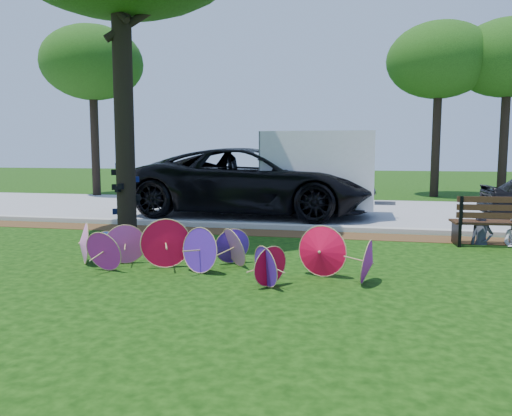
# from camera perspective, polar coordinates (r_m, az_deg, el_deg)

# --- Properties ---
(ground) EXTENTS (90.00, 90.00, 0.00)m
(ground) POSITION_cam_1_polar(r_m,az_deg,el_deg) (7.87, -6.75, -8.07)
(ground) COLOR black
(ground) RESTS_ON ground
(mulch_strip) EXTENTS (90.00, 1.00, 0.01)m
(mulch_strip) POSITION_cam_1_polar(r_m,az_deg,el_deg) (12.12, 0.22, -2.83)
(mulch_strip) COLOR #472D16
(mulch_strip) RESTS_ON ground
(curb) EXTENTS (90.00, 0.30, 0.12)m
(curb) POSITION_cam_1_polar(r_m,az_deg,el_deg) (12.79, 0.88, -2.09)
(curb) COLOR #B7B5AD
(curb) RESTS_ON ground
(street) EXTENTS (90.00, 8.00, 0.01)m
(street) POSITION_cam_1_polar(r_m,az_deg,el_deg) (16.85, 3.69, -0.20)
(street) COLOR gray
(street) RESTS_ON ground
(parasol_pile) EXTENTS (5.36, 1.89, 0.86)m
(parasol_pile) POSITION_cam_1_polar(r_m,az_deg,el_deg) (8.28, -6.13, -4.74)
(parasol_pile) COLOR pink
(parasol_pile) RESTS_ON ground
(black_van) EXTENTS (7.54, 3.66, 2.07)m
(black_van) POSITION_cam_1_polar(r_m,az_deg,el_deg) (15.40, -0.35, 3.02)
(black_van) COLOR black
(black_van) RESTS_ON ground
(cargo_trailer) EXTENTS (3.22, 2.06, 2.84)m
(cargo_trailer) POSITION_cam_1_polar(r_m,az_deg,el_deg) (15.11, 7.20, 4.37)
(cargo_trailer) COLOR silver
(cargo_trailer) RESTS_ON ground
(park_bench) EXTENTS (2.05, 0.89, 1.04)m
(park_bench) POSITION_cam_1_polar(r_m,az_deg,el_deg) (11.62, 26.20, -1.34)
(park_bench) COLOR black
(park_bench) RESTS_ON ground
(person_left) EXTENTS (0.52, 0.38, 1.31)m
(person_left) POSITION_cam_1_polar(r_m,az_deg,el_deg) (11.57, 24.49, -0.62)
(person_left) COLOR #3E4255
(person_left) RESTS_ON ground
(bg_trees) EXTENTS (21.82, 7.02, 7.40)m
(bg_trees) POSITION_cam_1_polar(r_m,az_deg,el_deg) (22.34, 9.88, 16.20)
(bg_trees) COLOR black
(bg_trees) RESTS_ON ground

